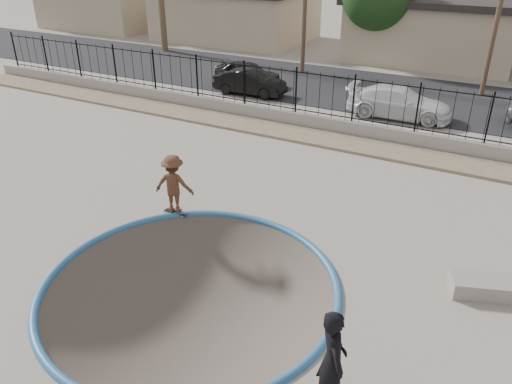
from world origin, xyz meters
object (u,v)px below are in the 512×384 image
at_px(videographer, 332,360).
at_px(car_a, 247,73).
at_px(skater, 174,187).
at_px(car_c, 399,102).
at_px(skateboard, 176,212).
at_px(car_b, 250,82).
at_px(concrete_ledge, 487,287).

height_order(videographer, car_a, videographer).
distance_m(skater, car_c, 12.31).
relative_size(skateboard, car_b, 0.21).
bearing_deg(car_b, car_a, 30.62).
bearing_deg(skater, concrete_ledge, 166.25).
bearing_deg(car_b, car_c, -93.09).
bearing_deg(videographer, car_b, -1.37).
distance_m(skateboard, car_c, 12.32).
distance_m(videographer, car_b, 19.00).
xyz_separation_m(skateboard, concrete_ledge, (8.43, 0.40, 0.15)).
xyz_separation_m(skateboard, car_a, (-5.15, 13.40, 0.60)).
relative_size(concrete_ledge, car_b, 0.43).
relative_size(skater, videographer, 0.89).
bearing_deg(car_c, videographer, -172.62).
height_order(skateboard, car_c, car_c).
height_order(car_b, car_c, car_c).
relative_size(videographer, car_b, 0.54).
bearing_deg(concrete_ledge, skateboard, -177.28).
distance_m(videographer, concrete_ledge, 5.01).
bearing_deg(car_c, skater, 160.71).
bearing_deg(car_a, videographer, -147.32).
bearing_deg(car_c, car_a, 76.67).
bearing_deg(skater, car_a, -85.45).
xyz_separation_m(concrete_ledge, car_c, (-4.94, 11.40, 0.50)).
bearing_deg(skateboard, concrete_ledge, -0.05).
bearing_deg(videographer, car_c, -24.45).
bearing_deg(concrete_ledge, car_b, 137.65).
bearing_deg(car_c, skateboard, 160.71).
height_order(concrete_ledge, car_c, car_c).
xyz_separation_m(concrete_ledge, car_a, (-13.57, 13.00, 0.45)).
distance_m(skater, videographer, 7.55).
bearing_deg(car_a, car_b, -146.92).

